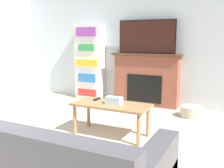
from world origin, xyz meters
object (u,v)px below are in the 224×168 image
Objects in this scene: tv at (147,37)px; coffee_table at (111,108)px; storage_basket at (192,112)px; fireplace at (146,79)px; bookshelf at (90,62)px.

tv is 1.06× the size of coffee_table.
storage_basket is (0.85, 1.36, -0.29)m from coffee_table.
fireplace is at bearing 90.00° from tv.
tv is at bearing 93.76° from coffee_table.
fireplace is 1.22× the size of tv.
fireplace is 1.29× the size of coffee_table.
storage_basket is (2.24, -0.39, -0.71)m from bookshelf.
coffee_table reaches higher than storage_basket.
tv is at bearing -90.00° from fireplace.
fireplace is 0.86× the size of bookshelf.
storage_basket is at bearing 57.82° from coffee_table.
bookshelf is (-1.27, -0.02, 0.29)m from fireplace.
coffee_table is at bearing -122.18° from storage_basket.
fireplace is 1.78m from coffee_table.
coffee_table is at bearing -86.24° from tv.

